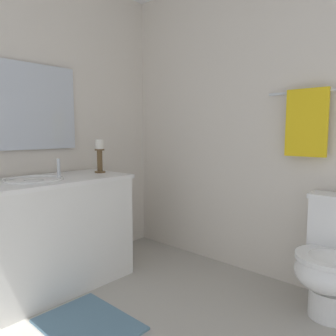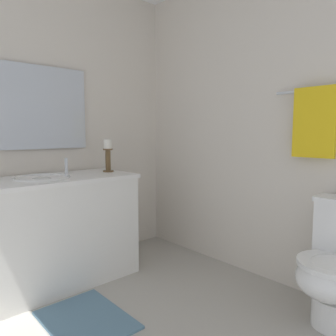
{
  "view_description": "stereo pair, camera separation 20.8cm",
  "coord_description": "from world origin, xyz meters",
  "views": [
    {
      "loc": [
        1.11,
        -1.17,
        1.15
      ],
      "look_at": [
        -0.28,
        0.37,
        0.92
      ],
      "focal_mm": 34.13,
      "sensor_mm": 36.0,
      "label": 1
    },
    {
      "loc": [
        1.26,
        -1.03,
        1.15
      ],
      "look_at": [
        -0.28,
        0.37,
        0.92
      ],
      "focal_mm": 34.13,
      "sensor_mm": 36.0,
      "label": 2
    }
  ],
  "objects": [
    {
      "name": "wall_left",
      "position": [
        -1.4,
        0.0,
        1.23
      ],
      "size": [
        0.04,
        2.4,
        2.45
      ],
      "primitive_type": "cube",
      "color": "silver",
      "rests_on": "ground"
    },
    {
      "name": "toilet",
      "position": [
        0.59,
        0.92,
        0.37
      ],
      "size": [
        0.39,
        0.54,
        0.75
      ],
      "color": "white",
      "rests_on": "ground"
    },
    {
      "name": "sink_basin",
      "position": [
        -1.07,
        -0.16,
        0.78
      ],
      "size": [
        0.4,
        0.4,
        0.24
      ],
      "color": "white",
      "rests_on": "vanity_cabinet"
    },
    {
      "name": "towel_bar",
      "position": [
        0.33,
        1.14,
        1.43
      ],
      "size": [
        0.57,
        0.02,
        0.02
      ],
      "primitive_type": "cylinder",
      "rotation": [
        0.0,
        1.57,
        0.0
      ],
      "color": "silver"
    },
    {
      "name": "vanity_cabinet",
      "position": [
        -1.07,
        -0.16,
        0.41
      ],
      "size": [
        0.58,
        1.37,
        0.82
      ],
      "color": "white",
      "rests_on": "ground"
    },
    {
      "name": "mirror",
      "position": [
        -1.35,
        -0.16,
        1.35
      ],
      "size": [
        0.02,
        1.0,
        0.66
      ],
      "primitive_type": "cube",
      "color": "silver"
    },
    {
      "name": "towel_near_vanity",
      "position": [
        0.33,
        1.12,
        1.22
      ],
      "size": [
        0.28,
        0.03,
        0.47
      ],
      "primitive_type": "cube",
      "color": "yellow",
      "rests_on": "towel_bar"
    },
    {
      "name": "candle_holder_tall",
      "position": [
        -1.08,
        0.4,
        0.96
      ],
      "size": [
        0.09,
        0.09,
        0.27
      ],
      "color": "brown",
      "rests_on": "vanity_cabinet"
    },
    {
      "name": "bath_mat",
      "position": [
        -0.45,
        -0.16,
        0.01
      ],
      "size": [
        0.6,
        0.44,
        0.02
      ],
      "primitive_type": "cube",
      "color": "slate",
      "rests_on": "ground"
    },
    {
      "name": "wall_back",
      "position": [
        0.0,
        1.2,
        1.23
      ],
      "size": [
        2.79,
        0.04,
        2.45
      ],
      "primitive_type": "cube",
      "color": "silver",
      "rests_on": "ground"
    }
  ]
}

